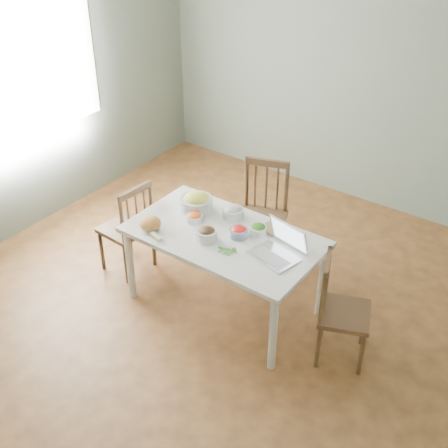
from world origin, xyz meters
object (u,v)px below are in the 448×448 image
Objects in this scene: dining_table at (224,271)px; chair_left at (125,226)px; chair_far at (261,217)px; bread_boule at (150,223)px; laptop at (274,244)px; chair_right at (345,311)px; bowl_squash at (196,202)px.

dining_table is 1.71× the size of chair_left.
bread_boule is (-0.42, -0.97, 0.29)m from chair_far.
chair_left is 2.51× the size of laptop.
chair_left reaches higher than chair_right.
laptop reaches higher than bowl_squash.
chair_right is 3.23× the size of bowl_squash.
dining_table is 1.02m from chair_left.
laptop is at bearing 95.55° from chair_left.
chair_far is 2.72× the size of laptop.
bowl_squash is 0.75× the size of laptop.
chair_left is 0.75m from bowl_squash.
chair_far reaches higher than chair_left.
chair_far is 0.98m from laptop.
chair_right is at bearing 96.93° from chair_left.
laptop is (-0.58, -0.07, 0.40)m from chair_right.
dining_table is 9.00× the size of bread_boule.
chair_far reaches higher than bread_boule.
dining_table is at bearing 97.98° from chair_left.
chair_right is at bearing 2.58° from dining_table.
chair_right is (2.07, 0.13, -0.01)m from chair_left.
chair_far is 0.68m from bowl_squash.
dining_table is at bearing 28.06° from bread_boule.
dining_table is 0.72m from bread_boule.
bowl_squash reaches higher than bread_boule.
bowl_squash reaches higher than dining_table.
chair_left is at bearing -158.21° from bowl_squash.
chair_far is at bearing 60.09° from bowl_squash.
bowl_squash is (-1.45, 0.12, 0.36)m from chair_right.
bowl_squash is (-0.30, -0.53, 0.31)m from chair_far.
chair_right reaches higher than dining_table.
bread_boule is at bearing 72.05° from chair_left.
chair_left is at bearing 71.83° from chair_right.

